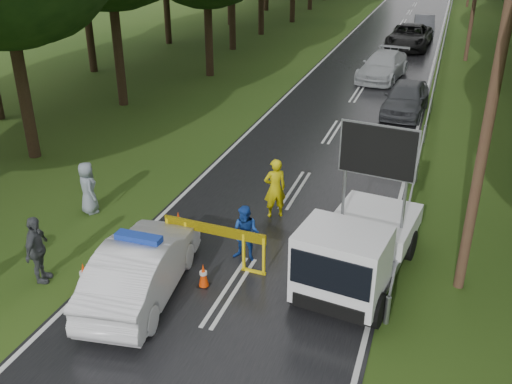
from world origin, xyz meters
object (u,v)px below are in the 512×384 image
at_px(police_sedan, 142,268).
at_px(officer, 275,188).
at_px(barrier, 214,235).
at_px(queue_car_fourth, 424,25).
at_px(civilian, 246,234).
at_px(queue_car_first, 406,98).
at_px(queue_car_third, 409,37).
at_px(work_truck, 356,248).
at_px(queue_car_second, 383,66).

height_order(police_sedan, officer, officer).
bearing_deg(barrier, queue_car_fourth, 89.09).
bearing_deg(officer, civilian, 56.76).
relative_size(queue_car_first, queue_car_third, 0.76).
relative_size(officer, queue_car_third, 0.32).
bearing_deg(queue_car_first, civilian, -97.63).
bearing_deg(queue_car_third, work_truck, -85.03).
height_order(police_sedan, queue_car_third, queue_car_third).
height_order(barrier, queue_car_second, queue_car_second).
bearing_deg(civilian, queue_car_second, 90.52).
xyz_separation_m(work_truck, queue_car_third, (-1.34, 29.36, -0.19)).
height_order(queue_car_first, queue_car_second, queue_car_first).
distance_m(police_sedan, queue_car_first, 16.91).
distance_m(queue_car_second, queue_car_fourth, 15.05).
bearing_deg(work_truck, barrier, -167.48).
height_order(police_sedan, queue_car_second, police_sedan).
relative_size(barrier, queue_car_third, 0.48).
distance_m(police_sedan, work_truck, 5.09).
bearing_deg(police_sedan, barrier, -130.30).
relative_size(police_sedan, queue_car_first, 1.05).
distance_m(officer, queue_car_second, 17.63).
height_order(officer, queue_car_third, officer).
relative_size(police_sedan, work_truck, 0.95).
bearing_deg(barrier, police_sedan, -118.91).
bearing_deg(work_truck, officer, 144.15).
height_order(work_truck, officer, work_truck).
bearing_deg(work_truck, queue_car_second, 103.42).
bearing_deg(queue_car_fourth, queue_car_first, -93.31).
relative_size(police_sedan, queue_car_fourth, 1.08).
xyz_separation_m(officer, queue_car_second, (0.92, 17.61, -0.20)).
bearing_deg(work_truck, queue_car_fourth, 99.15).
xyz_separation_m(work_truck, queue_car_second, (-1.95, 20.36, -0.27)).
distance_m(civilian, queue_car_first, 14.33).
distance_m(barrier, officer, 3.11).
distance_m(police_sedan, barrier, 2.08).
relative_size(civilian, queue_car_fourth, 0.36).
xyz_separation_m(barrier, officer, (0.68, 3.03, 0.05)).
relative_size(civilian, queue_car_second, 0.31).
distance_m(police_sedan, queue_car_third, 31.56).
xyz_separation_m(officer, queue_car_first, (2.72, 11.52, -0.18)).
bearing_deg(queue_car_first, barrier, -99.85).
bearing_deg(queue_car_first, queue_car_fourth, 94.92).
relative_size(barrier, queue_car_first, 0.64).
bearing_deg(queue_car_fourth, police_sedan, -100.91).
bearing_deg(work_truck, police_sedan, -148.50).
height_order(work_truck, barrier, work_truck).
distance_m(civilian, queue_car_fourth, 35.23).
height_order(officer, queue_car_second, officer).
relative_size(police_sedan, civilian, 2.99).
bearing_deg(civilian, officer, 93.13).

